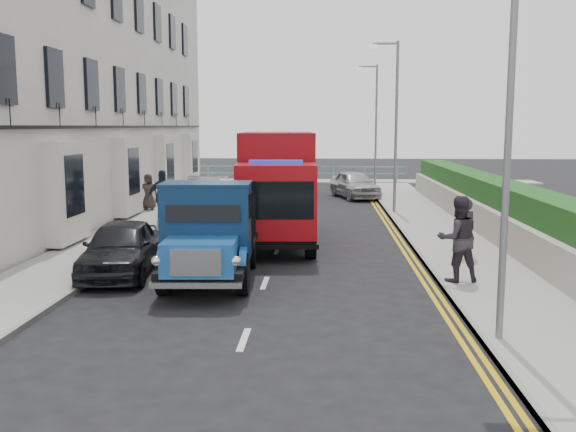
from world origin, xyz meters
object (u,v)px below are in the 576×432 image
(lamp_far, at_px, (374,119))
(lamp_near, at_px, (502,103))
(pedestrian_east_near, at_px, (465,229))
(bedford_lorry, at_px, (208,239))
(lamp_mid, at_px, (393,117))
(parked_car_front, at_px, (121,248))
(red_lorry, at_px, (277,184))

(lamp_far, bearing_deg, lamp_near, -90.00)
(lamp_near, distance_m, pedestrian_east_near, 7.34)
(bedford_lorry, distance_m, pedestrian_east_near, 7.03)
(lamp_mid, xyz_separation_m, lamp_far, (0.00, 10.00, 0.00))
(bedford_lorry, bearing_deg, pedestrian_east_near, 21.35)
(parked_car_front, bearing_deg, bedford_lorry, -28.02)
(red_lorry, bearing_deg, lamp_near, -69.18)
(lamp_near, relative_size, pedestrian_east_near, 4.40)
(parked_car_front, xyz_separation_m, pedestrian_east_near, (8.74, 1.92, 0.24))
(lamp_near, bearing_deg, lamp_far, 90.00)
(lamp_near, distance_m, lamp_far, 26.00)
(red_lorry, distance_m, parked_car_front, 6.01)
(lamp_near, height_order, lamp_mid, same)
(parked_car_front, bearing_deg, pedestrian_east_near, 6.65)
(bedford_lorry, relative_size, red_lorry, 0.76)
(parked_car_front, bearing_deg, lamp_near, -36.70)
(bedford_lorry, xyz_separation_m, pedestrian_east_near, (6.41, 2.88, -0.17))
(lamp_far, relative_size, pedestrian_east_near, 4.40)
(red_lorry, distance_m, pedestrian_east_near, 6.03)
(lamp_mid, bearing_deg, bedford_lorry, -113.89)
(lamp_far, bearing_deg, parked_car_front, -110.03)
(lamp_near, relative_size, lamp_far, 1.00)
(lamp_near, relative_size, parked_car_front, 1.78)
(lamp_mid, relative_size, lamp_far, 1.00)
(lamp_far, bearing_deg, red_lorry, -104.48)
(bedford_lorry, bearing_deg, lamp_near, -37.09)
(red_lorry, bearing_deg, lamp_mid, 53.34)
(lamp_mid, distance_m, red_lorry, 8.14)
(lamp_near, xyz_separation_m, parked_car_front, (-7.78, 4.67, -3.33))
(lamp_far, height_order, bedford_lorry, lamp_far)
(lamp_far, xyz_separation_m, red_lorry, (-4.28, -16.58, -2.17))
(bedford_lorry, bearing_deg, red_lorry, 75.67)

